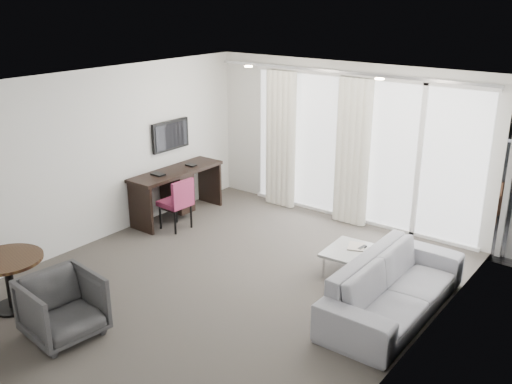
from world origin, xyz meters
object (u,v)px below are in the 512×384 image
Objects in this scene: round_table at (10,283)px; desk at (177,193)px; desk_chair at (175,203)px; sofa at (394,287)px; coffee_table at (355,262)px; rattan_chair_b at (481,204)px; tub_armchair at (63,307)px; rattan_chair_a at (440,192)px.

desk is at bearing 99.14° from round_table.
desk_chair is 0.37× the size of sofa.
round_table is at bearing -130.93° from coffee_table.
sofa is at bearing -8.87° from desk.
coffee_table is at bearing 8.55° from desk_chair.
coffee_table is 1.02× the size of rattan_chair_b.
desk is 2.23× the size of tub_armchair.
round_table is 6.91m from rattan_chair_a.
sofa is at bearing -35.41° from coffee_table.
desk_chair is 1.14× the size of coffee_table.
rattan_chair_b is at bearing 41.25° from desk_chair.
desk_chair is 3.90m from sofa.
coffee_table is at bearing 49.07° from round_table.
rattan_chair_b is at bearing 0.46° from sofa.
tub_armchair is (1.01, 0.03, 0.02)m from round_table.
tub_armchair is 3.77m from coffee_table.
sofa is 3.63m from rattan_chair_a.
tub_armchair is at bearing -99.84° from rattan_chair_a.
coffee_table is (3.41, -0.07, -0.24)m from desk.
round_table is at bearing -83.91° from desk_chair.
tub_armchair is at bearing -65.13° from desk.
desk_chair is at bearing -48.96° from desk.
coffee_table is at bearing -1.19° from desk.
rattan_chair_b reaches higher than tub_armchair.
tub_armchair reaches higher than sofa.
tub_armchair is at bearing -119.59° from coffee_table.
round_table is 4.58m from sofa.
coffee_table is at bearing -23.33° from tub_armchair.
desk_chair is 1.16× the size of rattan_chair_b.
desk reaches higher than coffee_table.
sofa is 3.17× the size of rattan_chair_a.
rattan_chair_b is at bearing 73.89° from coffee_table.
desk_chair is 1.09× the size of tub_armchair.
round_table is 4.37m from coffee_table.
desk_chair is 3.09m from coffee_table.
desk is 2.33× the size of coffee_table.
sofa is (2.69, 2.68, -0.02)m from tub_armchair.
desk reaches higher than tub_armchair.
rattan_chair_b reaches higher than coffee_table.
round_table is 1.12× the size of coffee_table.
desk reaches higher than round_table.
rattan_chair_a is at bearing 48.84° from desk_chair.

